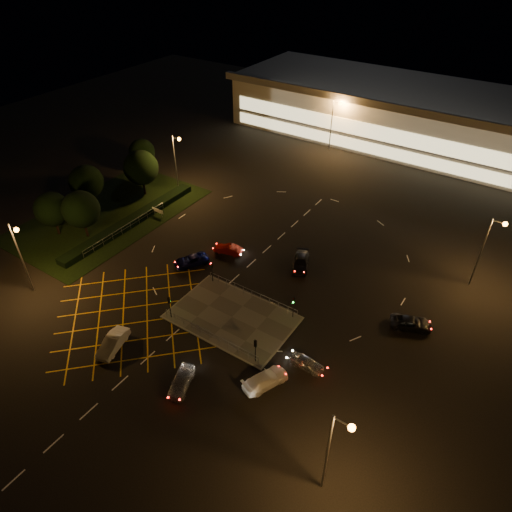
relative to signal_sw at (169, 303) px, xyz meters
The scene contains 27 objects.
ground 7.58m from the signal_sw, 56.28° to the left, with size 180.00×180.00×0.00m, color black.
pedestrian_island 7.57m from the signal_sw, 33.65° to the left, with size 14.00×9.00×0.12m, color #4C4944.
grass_verge 26.93m from the signal_sw, 153.45° to the left, with size 18.00×30.00×0.08m, color black.
hedge 22.55m from the signal_sw, 147.74° to the left, with size 2.00×26.00×1.00m, color black.
supermarket 68.13m from the signal_sw, 86.63° to the left, with size 72.00×26.50×10.50m.
streetlight_sw 19.03m from the signal_sw, 161.12° to the right, with size 1.78×0.56×10.03m.
streetlight_se 26.05m from the signal_sw, 18.14° to the right, with size 1.78×0.56×10.03m.
streetlight_nw 31.24m from the signal_sw, 129.19° to the left, with size 1.78×0.56×10.03m.
streetlight_ne 38.75m from the signal_sw, 42.43° to the left, with size 1.78×0.56×10.03m.
streetlight_far_left 54.44m from the signal_sw, 95.88° to the left, with size 1.78×0.56×10.03m.
signal_sw is the anchor object (origin of this frame).
signal_se 12.00m from the signal_sw, ahead, with size 0.28×0.30×3.15m.
signal_nw 7.99m from the signal_sw, 90.00° to the left, with size 0.28×0.30×3.15m.
signal_ne 14.41m from the signal_sw, 33.65° to the left, with size 0.28×0.30×3.15m.
tree_a 26.38m from the signal_sw, behind, with size 5.04×5.04×6.86m.
tree_b 30.55m from the signal_sw, 156.81° to the left, with size 5.40×5.40×7.35m.
tree_c 31.34m from the signal_sw, 140.20° to the left, with size 5.76×5.76×7.84m.
tree_d 39.73m from the signal_sw, 139.09° to the left, with size 4.68×4.68×6.37m.
tree_e 22.92m from the signal_sw, 164.76° to the left, with size 5.40×5.40×7.35m.
car_near_silver 10.23m from the signal_sw, 41.94° to the right, with size 1.76×4.36×1.49m, color silver.
car_queue_white 7.51m from the signal_sw, 106.77° to the right, with size 1.63×4.68×1.54m, color #BEBEBE.
car_left_blue 10.57m from the signal_sw, 117.02° to the left, with size 2.16×4.68×1.30m, color #0B0E44.
car_far_dkgrey 19.01m from the signal_sw, 65.10° to the left, with size 2.01×4.94×1.43m, color black.
car_right_silver 17.17m from the signal_sw, ahead, with size 1.50×3.72×1.27m, color silver.
car_circ_red 14.44m from the signal_sw, 98.18° to the left, with size 1.39×4.00×1.32m, color maroon.
car_east_grey 28.10m from the signal_sw, 30.45° to the left, with size 2.23×4.84×1.34m, color black.
car_approach_white 14.67m from the signal_sw, ahead, with size 2.03×5.00×1.45m, color silver.
Camera 1 is at (25.91, -32.85, 38.37)m, focal length 32.00 mm.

